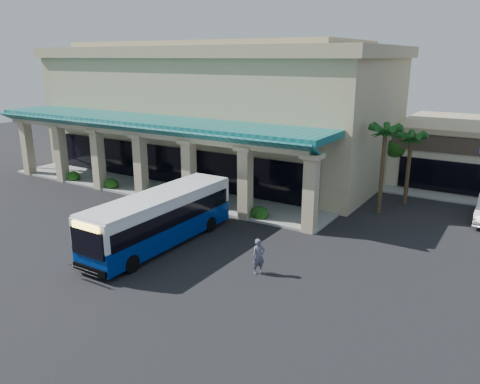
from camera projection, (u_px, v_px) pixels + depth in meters
The scene contains 9 objects.
ground at pixel (176, 239), 26.87m from camera, with size 110.00×110.00×0.00m, color black.
main_building at pixel (218, 107), 42.39m from camera, with size 30.80×14.80×11.35m, color #BFB288, non-canonical shape.
arcade at pixel (150, 155), 35.69m from camera, with size 30.00×6.20×5.70m, color #0E5558, non-canonical shape.
palm_0 at pixel (383, 165), 30.57m from camera, with size 2.40×2.40×6.60m, color #114313, non-canonical shape.
palm_1 at pixel (409, 164), 32.61m from camera, with size 2.40×2.40×5.80m, color #114313, non-canonical shape.
palm_2 at pixel (29, 136), 42.77m from camera, with size 2.40×2.40×6.20m, color #114313, non-canonical shape.
broadleaf_tree at pixel (397, 155), 37.84m from camera, with size 2.60×2.60×4.81m, color #16440F, non-canonical shape.
transit_bus at pixel (161, 220), 25.73m from camera, with size 2.46×10.56×2.95m, color navy, non-canonical shape.
pedestrian at pixel (259, 256), 22.43m from camera, with size 0.64×0.42×1.75m, color #535569.
Camera 1 is at (16.43, -19.26, 10.10)m, focal length 35.00 mm.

